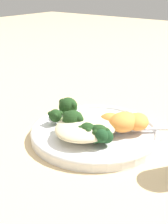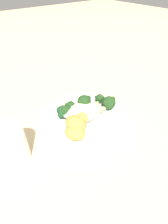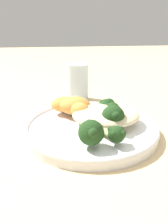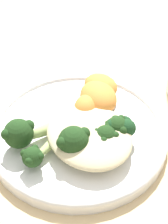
{
  "view_description": "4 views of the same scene",
  "coord_description": "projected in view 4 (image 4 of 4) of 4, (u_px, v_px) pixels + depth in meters",
  "views": [
    {
      "loc": [
        -0.48,
        -0.34,
        0.31
      ],
      "look_at": [
        -0.01,
        0.02,
        0.06
      ],
      "focal_mm": 50.0,
      "sensor_mm": 36.0,
      "label": 1
    },
    {
      "loc": [
        0.31,
        -0.25,
        0.37
      ],
      "look_at": [
        0.01,
        -0.01,
        0.05
      ],
      "focal_mm": 28.0,
      "sensor_mm": 36.0,
      "label": 2
    },
    {
      "loc": [
        0.07,
        0.4,
        0.2
      ],
      "look_at": [
        0.01,
        -0.01,
        0.04
      ],
      "focal_mm": 35.0,
      "sensor_mm": 36.0,
      "label": 3
    },
    {
      "loc": [
        -0.34,
        0.19,
        0.42
      ],
      "look_at": [
        -0.01,
        -0.01,
        0.06
      ],
      "focal_mm": 60.0,
      "sensor_mm": 36.0,
      "label": 4
    }
  ],
  "objects": [
    {
      "name": "spoon",
      "position": [
        102.0,
        101.0,
        0.6
      ],
      "size": [
        0.09,
        0.1,
        0.01
      ],
      "rotation": [
        0.0,
        0.0,
        5.47
      ],
      "color": "silver",
      "rests_on": "plate"
    },
    {
      "name": "broccoli_stalk_1",
      "position": [
        44.0,
        148.0,
        0.52
      ],
      "size": [
        0.06,
        0.12,
        0.03
      ],
      "rotation": [
        0.0,
        0.0,
        1.97
      ],
      "color": "#ADC675",
      "rests_on": "plate"
    },
    {
      "name": "broccoli_stalk_0",
      "position": [
        29.0,
        131.0,
        0.53
      ],
      "size": [
        0.04,
        0.13,
        0.04
      ],
      "rotation": [
        0.0,
        0.0,
        1.53
      ],
      "color": "#ADC675",
      "rests_on": "plate"
    },
    {
      "name": "broccoli_stalk_4",
      "position": [
        111.0,
        126.0,
        0.54
      ],
      "size": [
        0.08,
        0.06,
        0.03
      ],
      "rotation": [
        0.0,
        0.0,
        3.69
      ],
      "color": "#ADC675",
      "rests_on": "plate"
    },
    {
      "name": "quinoa_mound",
      "position": [
        89.0,
        135.0,
        0.53
      ],
      "size": [
        0.14,
        0.12,
        0.03
      ],
      "primitive_type": "ellipsoid",
      "color": "beige",
      "rests_on": "plate"
    },
    {
      "name": "kale_tuft",
      "position": [
        120.0,
        128.0,
        0.54
      ],
      "size": [
        0.05,
        0.05,
        0.03
      ],
      "color": "#193D1E",
      "rests_on": "plate"
    },
    {
      "name": "sweet_potato_chunk_2",
      "position": [
        86.0,
        107.0,
        0.57
      ],
      "size": [
        0.06,
        0.06,
        0.03
      ],
      "primitive_type": "ellipsoid",
      "rotation": [
        0.0,
        0.0,
        5.53
      ],
      "color": "orange",
      "rests_on": "plate"
    },
    {
      "name": "broccoli_stalk_3",
      "position": [
        101.0,
        134.0,
        0.53
      ],
      "size": [
        0.09,
        0.03,
        0.03
      ],
      "rotation": [
        0.0,
        0.0,
        3.29
      ],
      "color": "#ADC675",
      "rests_on": "plate"
    },
    {
      "name": "sweet_potato_chunk_0",
      "position": [
        101.0,
        86.0,
        0.61
      ],
      "size": [
        0.07,
        0.06,
        0.03
      ],
      "primitive_type": "ellipsoid",
      "rotation": [
        0.0,
        0.0,
        0.38
      ],
      "color": "orange",
      "rests_on": "plate"
    },
    {
      "name": "sweet_potato_chunk_3",
      "position": [
        96.0,
        99.0,
        0.58
      ],
      "size": [
        0.05,
        0.05,
        0.03
      ],
      "primitive_type": "ellipsoid",
      "rotation": [
        0.0,
        0.0,
        4.98
      ],
      "color": "orange",
      "rests_on": "plate"
    },
    {
      "name": "sweet_potato_chunk_1",
      "position": [
        98.0,
        97.0,
        0.58
      ],
      "size": [
        0.07,
        0.06,
        0.04
      ],
      "primitive_type": "ellipsoid",
      "rotation": [
        0.0,
        0.0,
        6.17
      ],
      "color": "orange",
      "rests_on": "plate"
    },
    {
      "name": "plate",
      "position": [
        78.0,
        134.0,
        0.57
      ],
      "size": [
        0.27,
        0.27,
        0.02
      ],
      "color": "white",
      "rests_on": "ground_plane"
    },
    {
      "name": "ground_plane",
      "position": [
        78.0,
        138.0,
        0.57
      ],
      "size": [
        4.0,
        4.0,
        0.0
      ],
      "primitive_type": "plane",
      "color": "#D6B784"
    },
    {
      "name": "broccoli_stalk_2",
      "position": [
        74.0,
        137.0,
        0.52
      ],
      "size": [
        0.09,
        0.08,
        0.04
      ],
      "rotation": [
        0.0,
        0.0,
        2.51
      ],
      "color": "#ADC675",
      "rests_on": "plate"
    }
  ]
}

